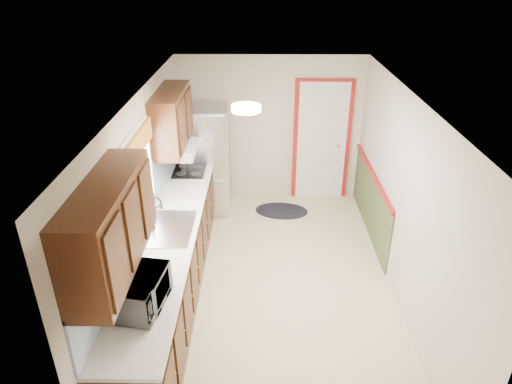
{
  "coord_description": "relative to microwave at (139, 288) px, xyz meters",
  "views": [
    {
      "loc": [
        -0.15,
        -4.64,
        3.68
      ],
      "look_at": [
        -0.21,
        0.33,
        1.15
      ],
      "focal_mm": 32.0,
      "sensor_mm": 36.0,
      "label": 1
    }
  ],
  "objects": [
    {
      "name": "back_wall_trim",
      "position": [
        2.19,
        3.72,
        -0.25
      ],
      "size": [
        1.12,
        2.3,
        2.08
      ],
      "color": "maroon",
      "rests_on": "ground"
    },
    {
      "name": "kitchen_run",
      "position": [
        -0.04,
        1.21,
        -0.33
      ],
      "size": [
        0.63,
        4.0,
        2.2
      ],
      "color": "#3A1C0D",
      "rests_on": "ground"
    },
    {
      "name": "room_shell",
      "position": [
        1.2,
        1.51,
        0.06
      ],
      "size": [
        3.2,
        5.2,
        2.52
      ],
      "color": "beige",
      "rests_on": "ground"
    },
    {
      "name": "ceiling_fixture",
      "position": [
        0.9,
        1.31,
        1.22
      ],
      "size": [
        0.3,
        0.3,
        0.06
      ],
      "primitive_type": "cylinder",
      "color": "#FFD88C",
      "rests_on": "room_shell"
    },
    {
      "name": "microwave",
      "position": [
        0.0,
        0.0,
        0.0
      ],
      "size": [
        0.4,
        0.62,
        0.39
      ],
      "primitive_type": "imported",
      "rotation": [
        0.0,
        0.0,
        1.43
      ],
      "color": "white",
      "rests_on": "kitchen_run"
    },
    {
      "name": "cooktop",
      "position": [
        0.01,
        2.91,
        -0.19
      ],
      "size": [
        0.45,
        0.55,
        0.02
      ],
      "primitive_type": "cube",
      "color": "black",
      "rests_on": "kitchen_run"
    },
    {
      "name": "rug",
      "position": [
        1.39,
        3.41,
        -1.13
      ],
      "size": [
        0.92,
        0.65,
        0.01
      ],
      "primitive_type": "ellipsoid",
      "rotation": [
        0.0,
        0.0,
        -0.12
      ],
      "color": "black",
      "rests_on": "ground"
    },
    {
      "name": "refrigerator",
      "position": [
        0.18,
        3.5,
        -0.27
      ],
      "size": [
        0.77,
        0.75,
        1.72
      ],
      "rotation": [
        0.0,
        0.0,
        0.08
      ],
      "color": "#B7B7BC",
      "rests_on": "ground"
    }
  ]
}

